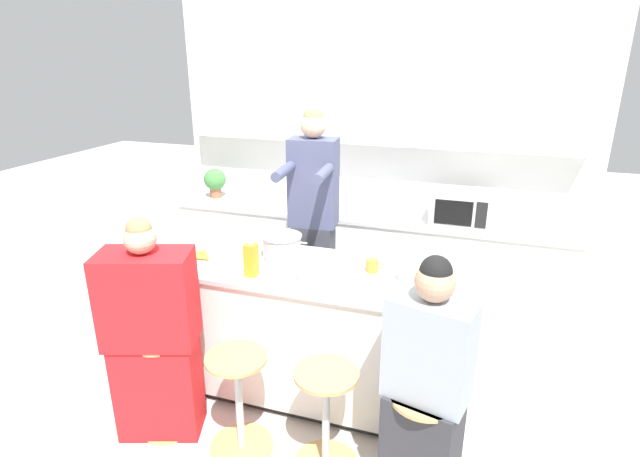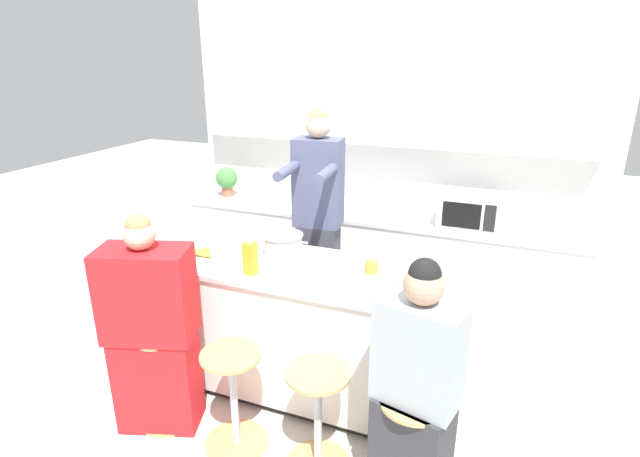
{
  "view_description": "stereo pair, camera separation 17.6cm",
  "coord_description": "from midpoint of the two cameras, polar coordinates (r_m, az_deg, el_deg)",
  "views": [
    {
      "loc": [
        0.92,
        -2.73,
        2.24
      ],
      "look_at": [
        0.0,
        0.07,
        1.18
      ],
      "focal_mm": 28.0,
      "sensor_mm": 36.0,
      "label": 1
    },
    {
      "loc": [
        1.09,
        -2.67,
        2.24
      ],
      "look_at": [
        0.0,
        0.07,
        1.18
      ],
      "focal_mm": 28.0,
      "sensor_mm": 36.0,
      "label": 2
    }
  ],
  "objects": [
    {
      "name": "fruit_bowl",
      "position": [
        3.04,
        8.9,
        -5.31
      ],
      "size": [
        0.18,
        0.18,
        0.07
      ],
      "color": "#B7BABC",
      "rests_on": "kitchen_island"
    },
    {
      "name": "microwave",
      "position": [
        4.23,
        14.59,
        2.39
      ],
      "size": [
        0.47,
        0.37,
        0.27
      ],
      "color": "white",
      "rests_on": "back_counter"
    },
    {
      "name": "person_wrapped_blanket",
      "position": [
        3.16,
        -20.12,
        -11.7
      ],
      "size": [
        0.58,
        0.43,
        1.39
      ],
      "rotation": [
        0.0,
        0.0,
        0.32
      ],
      "color": "red",
      "rests_on": "ground_plane"
    },
    {
      "name": "juice_carton",
      "position": [
        3.08,
        -9.5,
        -3.56
      ],
      "size": [
        0.07,
        0.07,
        0.22
      ],
      "color": "gold",
      "rests_on": "kitchen_island"
    },
    {
      "name": "bar_stool_leftmost",
      "position": [
        3.35,
        -18.79,
        -16.13
      ],
      "size": [
        0.38,
        0.38,
        0.63
      ],
      "color": "tan",
      "rests_on": "ground_plane"
    },
    {
      "name": "bar_stool_center_right",
      "position": [
        2.92,
        -1.17,
        -20.95
      ],
      "size": [
        0.38,
        0.38,
        0.63
      ],
      "color": "tan",
      "rests_on": "ground_plane"
    },
    {
      "name": "ground_plane",
      "position": [
        3.65,
        -1.83,
        -18.06
      ],
      "size": [
        16.0,
        16.0,
        0.0
      ],
      "primitive_type": "plane",
      "color": "beige"
    },
    {
      "name": "potted_plant",
      "position": [
        4.93,
        -12.93,
        5.34
      ],
      "size": [
        0.21,
        0.21,
        0.28
      ],
      "color": "#A86042",
      "rests_on": "back_counter"
    },
    {
      "name": "bar_stool_center_left",
      "position": [
        3.08,
        -10.96,
        -18.87
      ],
      "size": [
        0.38,
        0.38,
        0.63
      ],
      "color": "tan",
      "rests_on": "ground_plane"
    },
    {
      "name": "coffee_cup_near",
      "position": [
        3.13,
        4.38,
        -4.27
      ],
      "size": [
        0.11,
        0.08,
        0.08
      ],
      "color": "orange",
      "rests_on": "kitchen_island"
    },
    {
      "name": "mixing_bowl_steel",
      "position": [
        3.02,
        -2.49,
        -5.25
      ],
      "size": [
        0.2,
        0.2,
        0.07
      ],
      "color": "#B7BABC",
      "rests_on": "kitchen_island"
    },
    {
      "name": "kitchen_island",
      "position": [
        3.38,
        -1.92,
        -11.78
      ],
      "size": [
        1.95,
        0.72,
        0.93
      ],
      "color": "black",
      "rests_on": "ground_plane"
    },
    {
      "name": "back_counter",
      "position": [
        4.57,
        4.03,
        -3.38
      ],
      "size": [
        3.49,
        0.61,
        0.89
      ],
      "color": "white",
      "rests_on": "ground_plane"
    },
    {
      "name": "banana_bunch",
      "position": [
        3.43,
        -15.01,
        -2.93
      ],
      "size": [
        0.18,
        0.13,
        0.06
      ],
      "color": "yellow",
      "rests_on": "kitchen_island"
    },
    {
      "name": "person_seated_near",
      "position": [
        2.62,
        9.96,
        -18.41
      ],
      "size": [
        0.44,
        0.34,
        1.38
      ],
      "rotation": [
        0.0,
        0.0,
        -0.24
      ],
      "color": "#333338",
      "rests_on": "ground_plane"
    },
    {
      "name": "wall_back",
      "position": [
        4.54,
        5.29,
        10.88
      ],
      "size": [
        3.76,
        0.22,
        2.7
      ],
      "color": "silver",
      "rests_on": "ground_plane"
    },
    {
      "name": "bar_stool_rightmost",
      "position": [
        2.82,
        9.54,
        -23.19
      ],
      "size": [
        0.38,
        0.38,
        0.63
      ],
      "color": "tan",
      "rests_on": "ground_plane"
    },
    {
      "name": "person_cooking",
      "position": [
        3.76,
        -2.09,
        -0.43
      ],
      "size": [
        0.4,
        0.6,
        1.86
      ],
      "rotation": [
        0.0,
        0.0,
        0.09
      ],
      "color": "#383842",
      "rests_on": "ground_plane"
    },
    {
      "name": "cooking_pot",
      "position": [
        3.32,
        -5.89,
        -2.08
      ],
      "size": [
        0.35,
        0.27,
        0.16
      ],
      "color": "#B7BABC",
      "rests_on": "kitchen_island"
    }
  ]
}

